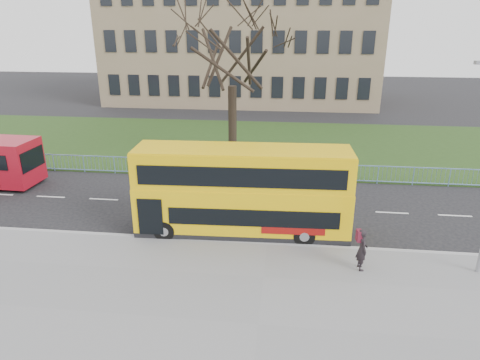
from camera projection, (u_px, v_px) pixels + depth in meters
The scene contains 9 objects.
ground at pixel (269, 229), 19.60m from camera, with size 120.00×120.00×0.00m, color black.
pavement at pixel (258, 326), 13.30m from camera, with size 80.00×10.50×0.12m, color slate.
kerb at pixel (267, 244), 18.14m from camera, with size 80.00×0.20×0.14m, color gray.
grass_verge at pixel (279, 145), 32.90m from camera, with size 80.00×15.40×0.08m, color #213A15.
guard_railing at pixel (275, 171), 25.56m from camera, with size 40.00×0.12×1.10m, color #779ED3, non-canonical shape.
bare_tree at pixel (232, 71), 27.14m from camera, with size 8.29×8.29×11.84m, color black, non-canonical shape.
civic_building at pixel (243, 39), 50.28m from camera, with size 30.00×15.00×14.00m, color #857254.
yellow_bus at pixel (242, 190), 18.57m from camera, with size 9.35×2.54×3.89m.
pedestrian at pixel (362, 249), 15.98m from camera, with size 0.60×0.40×1.66m, color black.
Camera 1 is at (0.68, -17.62, 8.96)m, focal length 32.00 mm.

